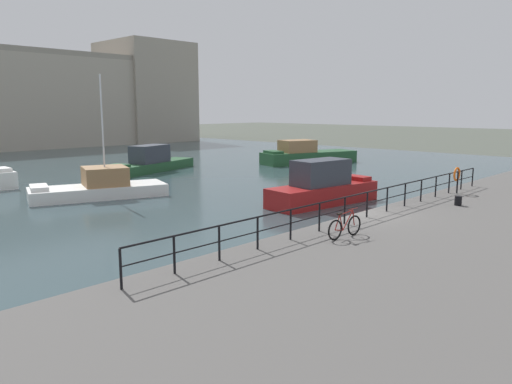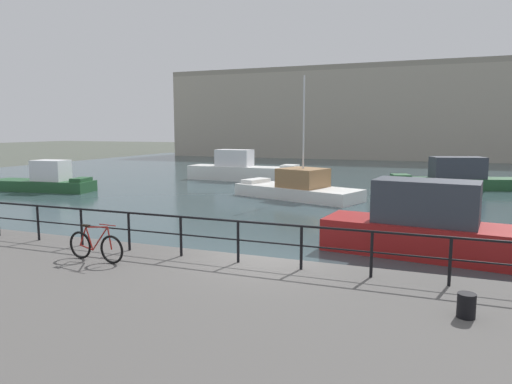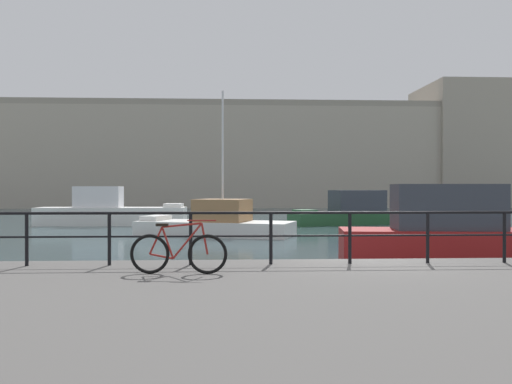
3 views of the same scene
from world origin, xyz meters
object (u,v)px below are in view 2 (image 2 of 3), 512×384
harbor_building (449,112)px  moored_harbor_tender (458,178)px  moored_green_narrowboat (298,188)px  moored_cabin_cruiser (46,181)px  moored_red_daysailer (243,170)px  parked_bicycle (96,246)px  mooring_bollard (466,305)px  moored_blue_motorboat (431,227)px

harbor_building → moored_harbor_tender: (0.07, -34.21, -5.59)m
moored_green_narrowboat → moored_cabin_cruiser: bearing=28.8°
moored_red_daysailer → parked_bicycle: bearing=-73.5°
moored_red_daysailer → parked_bicycle: 26.25m
parked_bicycle → mooring_bollard: (8.53, -0.51, -0.17)m
moored_red_daysailer → mooring_bollard: (15.15, -25.92, 0.20)m
harbor_building → moored_harbor_tender: bearing=-89.9°
harbor_building → moored_red_daysailer: (-15.99, -34.46, -5.55)m
moored_harbor_tender → moored_blue_motorboat: size_ratio=1.37×
harbor_building → parked_bicycle: 60.81m
mooring_bollard → moored_blue_motorboat: bearing=95.3°
moored_cabin_cruiser → moored_red_daysailer: 14.59m
moored_cabin_cruiser → moored_blue_motorboat: moored_blue_motorboat is taller
moored_harbor_tender → parked_bicycle: 27.34m
moored_green_narrowboat → parked_bicycle: bearing=108.0°
moored_cabin_cruiser → moored_red_daysailer: moored_red_daysailer is taller
harbor_building → moored_cabin_cruiser: harbor_building is taller
parked_bicycle → mooring_bollard: 8.55m
moored_harbor_tender → mooring_bollard: size_ratio=22.26×
moored_harbor_tender → mooring_bollard: moored_harbor_tender is taller
moored_green_narrowboat → moored_cabin_cruiser: 17.01m
moored_cabin_cruiser → moored_blue_motorboat: bearing=-25.7°
moored_cabin_cruiser → moored_red_daysailer: bearing=40.0°
moored_blue_motorboat → moored_red_daysailer: bearing=134.8°
harbor_building → parked_bicycle: (-9.37, -59.86, -5.19)m
moored_harbor_tender → moored_cabin_cruiser: bearing=5.1°
parked_bicycle → mooring_bollard: size_ratio=4.02×
parked_bicycle → moored_red_daysailer: bearing=109.1°
harbor_building → moored_green_narrowboat: harbor_building is taller
moored_cabin_cruiser → moored_red_daysailer: (9.84, 10.77, 0.15)m
harbor_building → moored_cabin_cruiser: (-25.83, -45.23, -5.71)m
moored_green_narrowboat → mooring_bollard: bearing=133.6°
moored_green_narrowboat → moored_red_daysailer: bearing=-29.7°
moored_green_narrowboat → moored_red_daysailer: (-6.93, 7.90, 0.19)m
moored_blue_motorboat → harbor_building: bearing=95.4°
harbor_building → moored_blue_motorboat: bearing=-91.6°
moored_harbor_tender → parked_bicycle: size_ratio=5.54×
harbor_building → moored_cabin_cruiser: 52.40m
moored_cabin_cruiser → mooring_bollard: (24.99, -15.14, 0.35)m
moored_red_daysailer → moored_blue_motorboat: bearing=-50.4°
harbor_building → parked_bicycle: size_ratio=38.49×
moored_harbor_tender → moored_blue_motorboat: bearing=67.3°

